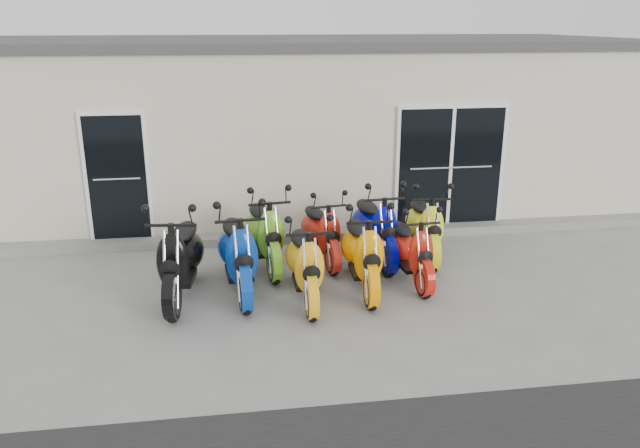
# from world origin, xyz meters

# --- Properties ---
(ground) EXTENTS (80.00, 80.00, 0.00)m
(ground) POSITION_xyz_m (0.00, 0.00, 0.00)
(ground) COLOR gray
(ground) RESTS_ON ground
(building) EXTENTS (14.00, 6.00, 3.20)m
(building) POSITION_xyz_m (0.00, 5.20, 1.60)
(building) COLOR beige
(building) RESTS_ON ground
(roof_cap) EXTENTS (14.20, 6.20, 0.16)m
(roof_cap) POSITION_xyz_m (0.00, 5.20, 3.28)
(roof_cap) COLOR #3F3F42
(roof_cap) RESTS_ON building
(front_step) EXTENTS (14.00, 0.40, 0.15)m
(front_step) POSITION_xyz_m (0.00, 2.02, 0.07)
(front_step) COLOR gray
(front_step) RESTS_ON ground
(door_left) EXTENTS (1.07, 0.08, 2.22)m
(door_left) POSITION_xyz_m (-3.20, 2.17, 1.26)
(door_left) COLOR black
(door_left) RESTS_ON front_step
(door_right) EXTENTS (2.02, 0.08, 2.22)m
(door_right) POSITION_xyz_m (2.60, 2.17, 1.26)
(door_right) COLOR black
(door_right) RESTS_ON front_step
(scooter_front_black) EXTENTS (0.98, 2.14, 1.53)m
(scooter_front_black) POSITION_xyz_m (-2.05, -0.17, 0.76)
(scooter_front_black) COLOR black
(scooter_front_black) RESTS_ON ground
(scooter_front_blue) EXTENTS (0.95, 2.13, 1.52)m
(scooter_front_blue) POSITION_xyz_m (-1.27, -0.09, 0.76)
(scooter_front_blue) COLOR #083392
(scooter_front_blue) RESTS_ON ground
(scooter_front_orange_a) EXTENTS (0.70, 1.88, 1.39)m
(scooter_front_orange_a) POSITION_xyz_m (-0.37, -0.47, 0.69)
(scooter_front_orange_a) COLOR #FBA814
(scooter_front_orange_a) RESTS_ON ground
(scooter_front_orange_b) EXTENTS (0.76, 1.97, 1.44)m
(scooter_front_orange_b) POSITION_xyz_m (0.49, -0.24, 0.72)
(scooter_front_orange_b) COLOR #FF9700
(scooter_front_orange_b) RESTS_ON ground
(scooter_front_red) EXTENTS (0.78, 1.78, 1.28)m
(scooter_front_red) POSITION_xyz_m (1.23, -0.07, 0.64)
(scooter_front_red) COLOR red
(scooter_front_red) RESTS_ON ground
(scooter_back_green) EXTENTS (0.97, 2.05, 1.45)m
(scooter_back_green) POSITION_xyz_m (-0.84, 0.82, 0.73)
(scooter_back_green) COLOR #69B020
(scooter_back_green) RESTS_ON ground
(scooter_back_red) EXTENTS (0.89, 1.83, 1.29)m
(scooter_back_red) POSITION_xyz_m (0.06, 0.92, 0.65)
(scooter_back_red) COLOR red
(scooter_back_red) RESTS_ON ground
(scooter_back_blue) EXTENTS (0.88, 2.01, 1.44)m
(scooter_back_blue) POSITION_xyz_m (0.91, 0.82, 0.72)
(scooter_back_blue) COLOR #020592
(scooter_back_blue) RESTS_ON ground
(scooter_back_yellow) EXTENTS (0.84, 1.92, 1.38)m
(scooter_back_yellow) POSITION_xyz_m (1.75, 0.87, 0.69)
(scooter_back_yellow) COLOR yellow
(scooter_back_yellow) RESTS_ON ground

